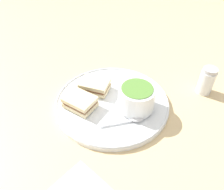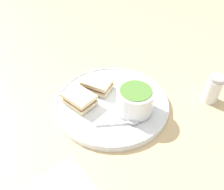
{
  "view_description": "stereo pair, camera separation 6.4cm",
  "coord_description": "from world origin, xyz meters",
  "px_view_note": "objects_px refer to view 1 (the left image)",
  "views": [
    {
      "loc": [
        0.32,
        -0.36,
        0.47
      ],
      "look_at": [
        0.0,
        0.0,
        0.04
      ],
      "focal_mm": 35.0,
      "sensor_mm": 36.0,
      "label": 1
    },
    {
      "loc": [
        0.37,
        -0.31,
        0.47
      ],
      "look_at": [
        0.0,
        0.0,
        0.04
      ],
      "focal_mm": 35.0,
      "sensor_mm": 36.0,
      "label": 2
    }
  ],
  "objects_px": {
    "sandwich_half_near": "(95,85)",
    "sandwich_half_far": "(80,102)",
    "salt_shaker": "(207,81)",
    "soup_bowl": "(136,98)",
    "spoon": "(134,119)"
  },
  "relations": [
    {
      "from": "sandwich_half_near",
      "to": "spoon",
      "type": "bearing_deg",
      "value": -7.48
    },
    {
      "from": "soup_bowl",
      "to": "sandwich_half_far",
      "type": "height_order",
      "value": "soup_bowl"
    },
    {
      "from": "sandwich_half_near",
      "to": "sandwich_half_far",
      "type": "height_order",
      "value": "same"
    },
    {
      "from": "sandwich_half_far",
      "to": "salt_shaker",
      "type": "height_order",
      "value": "salt_shaker"
    },
    {
      "from": "soup_bowl",
      "to": "sandwich_half_near",
      "type": "distance_m",
      "value": 0.15
    },
    {
      "from": "sandwich_half_near",
      "to": "salt_shaker",
      "type": "xyz_separation_m",
      "value": [
        0.25,
        0.24,
        0.01
      ]
    },
    {
      "from": "sandwich_half_far",
      "to": "salt_shaker",
      "type": "xyz_separation_m",
      "value": [
        0.23,
        0.32,
        0.01
      ]
    },
    {
      "from": "sandwich_half_far",
      "to": "salt_shaker",
      "type": "bearing_deg",
      "value": 54.41
    },
    {
      "from": "soup_bowl",
      "to": "spoon",
      "type": "bearing_deg",
      "value": -57.64
    },
    {
      "from": "sandwich_half_near",
      "to": "salt_shaker",
      "type": "distance_m",
      "value": 0.35
    },
    {
      "from": "soup_bowl",
      "to": "sandwich_half_near",
      "type": "xyz_separation_m",
      "value": [
        -0.14,
        -0.02,
        -0.02
      ]
    },
    {
      "from": "sandwich_half_near",
      "to": "soup_bowl",
      "type": "bearing_deg",
      "value": 8.91
    },
    {
      "from": "soup_bowl",
      "to": "sandwich_half_far",
      "type": "distance_m",
      "value": 0.16
    },
    {
      "from": "soup_bowl",
      "to": "salt_shaker",
      "type": "height_order",
      "value": "same"
    },
    {
      "from": "salt_shaker",
      "to": "sandwich_half_far",
      "type": "bearing_deg",
      "value": -125.59
    }
  ]
}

